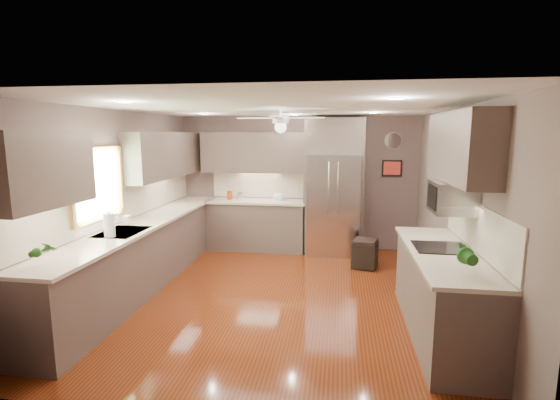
% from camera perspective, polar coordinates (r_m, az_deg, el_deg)
% --- Properties ---
extents(floor, '(5.00, 5.00, 0.00)m').
position_cam_1_polar(floor, '(5.67, -0.36, -13.23)').
color(floor, '#461B09').
rests_on(floor, ground).
extents(ceiling, '(5.00, 5.00, 0.00)m').
position_cam_1_polar(ceiling, '(5.25, -0.39, 12.88)').
color(ceiling, white).
rests_on(ceiling, ground).
extents(wall_back, '(4.50, 0.00, 4.50)m').
position_cam_1_polar(wall_back, '(7.77, 2.43, 2.46)').
color(wall_back, '#66534E').
rests_on(wall_back, ground).
extents(wall_front, '(4.50, 0.00, 4.50)m').
position_cam_1_polar(wall_front, '(2.94, -7.88, -9.00)').
color(wall_front, '#66534E').
rests_on(wall_front, ground).
extents(wall_left, '(0.00, 5.00, 5.00)m').
position_cam_1_polar(wall_left, '(6.08, -21.83, -0.10)').
color(wall_left, '#66534E').
rests_on(wall_left, ground).
extents(wall_right, '(0.00, 5.00, 5.00)m').
position_cam_1_polar(wall_right, '(5.46, 23.69, -1.22)').
color(wall_right, '#66534E').
rests_on(wall_right, ground).
extents(canister_a, '(0.13, 0.13, 0.16)m').
position_cam_1_polar(canister_a, '(7.76, -7.08, 0.67)').
color(canister_a, '#993510').
rests_on(canister_a, back_run).
extents(canister_b, '(0.12, 0.12, 0.15)m').
position_cam_1_polar(canister_b, '(7.74, -5.69, 0.60)').
color(canister_b, silver).
rests_on(canister_b, back_run).
extents(soap_bottle, '(0.09, 0.09, 0.18)m').
position_cam_1_polar(soap_bottle, '(5.95, -20.62, -2.40)').
color(soap_bottle, white).
rests_on(soap_bottle, left_run).
extents(potted_plant_left, '(0.16, 0.12, 0.30)m').
position_cam_1_polar(potted_plant_left, '(4.44, -30.37, -6.11)').
color(potted_plant_left, '#1C4E16').
rests_on(potted_plant_left, left_run).
extents(potted_plant_right, '(0.21, 0.18, 0.35)m').
position_cam_1_polar(potted_plant_right, '(3.97, 24.61, -6.98)').
color(potted_plant_right, '#1C4E16').
rests_on(potted_plant_right, right_run).
extents(bowl, '(0.24, 0.24, 0.06)m').
position_cam_1_polar(bowl, '(7.59, -0.21, 0.15)').
color(bowl, tan).
rests_on(bowl, back_run).
extents(left_run, '(0.65, 4.70, 1.45)m').
position_cam_1_polar(left_run, '(6.23, -18.35, -6.91)').
color(left_run, '#4E3F39').
rests_on(left_run, ground).
extents(back_run, '(1.85, 0.65, 1.45)m').
position_cam_1_polar(back_run, '(7.72, -3.20, -3.36)').
color(back_run, '#4E3F39').
rests_on(back_run, ground).
extents(uppers, '(4.50, 4.70, 0.95)m').
position_cam_1_polar(uppers, '(6.09, -6.30, 6.41)').
color(uppers, '#4E3F39').
rests_on(uppers, wall_left).
extents(window, '(0.05, 1.12, 0.92)m').
position_cam_1_polar(window, '(5.60, -24.31, 2.10)').
color(window, '#BFF2B2').
rests_on(window, wall_left).
extents(sink, '(0.50, 0.70, 0.32)m').
position_cam_1_polar(sink, '(5.56, -21.35, -4.50)').
color(sink, silver).
rests_on(sink, left_run).
extents(refrigerator, '(1.06, 0.75, 2.45)m').
position_cam_1_polar(refrigerator, '(7.40, 7.55, 1.56)').
color(refrigerator, silver).
rests_on(refrigerator, ground).
extents(right_run, '(0.70, 2.20, 1.45)m').
position_cam_1_polar(right_run, '(4.83, 21.85, -11.85)').
color(right_run, '#4E3F39').
rests_on(right_run, ground).
extents(microwave, '(0.43, 0.55, 0.34)m').
position_cam_1_polar(microwave, '(4.84, 22.99, 0.34)').
color(microwave, silver).
rests_on(microwave, wall_right).
extents(ceiling_fan, '(1.18, 1.18, 0.32)m').
position_cam_1_polar(ceiling_fan, '(5.54, 0.10, 10.95)').
color(ceiling_fan, white).
rests_on(ceiling_fan, ceiling).
extents(recessed_lights, '(2.84, 3.14, 0.01)m').
position_cam_1_polar(recessed_lights, '(5.65, -0.16, 12.56)').
color(recessed_lights, white).
rests_on(recessed_lights, ceiling).
extents(wall_clock, '(0.30, 0.03, 0.30)m').
position_cam_1_polar(wall_clock, '(7.72, 15.62, 8.04)').
color(wall_clock, white).
rests_on(wall_clock, wall_back).
extents(framed_print, '(0.36, 0.03, 0.30)m').
position_cam_1_polar(framed_print, '(7.74, 15.46, 4.34)').
color(framed_print, black).
rests_on(framed_print, wall_back).
extents(stool, '(0.45, 0.45, 0.46)m').
position_cam_1_polar(stool, '(6.83, 11.86, -7.36)').
color(stool, black).
rests_on(stool, ground).
extents(paper_towel, '(0.13, 0.13, 0.32)m').
position_cam_1_polar(paper_towel, '(5.30, -22.88, -3.32)').
color(paper_towel, white).
rests_on(paper_towel, left_run).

